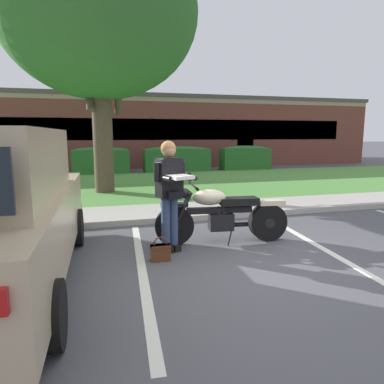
# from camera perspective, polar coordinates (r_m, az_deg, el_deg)

# --- Properties ---
(ground_plane) EXTENTS (140.00, 140.00, 0.00)m
(ground_plane) POSITION_cam_1_polar(r_m,az_deg,el_deg) (5.07, 7.83, -11.51)
(ground_plane) COLOR #4C4C51
(curb_strip) EXTENTS (60.00, 0.20, 0.12)m
(curb_strip) POSITION_cam_1_polar(r_m,az_deg,el_deg) (7.44, -0.26, -4.18)
(curb_strip) COLOR #ADA89E
(curb_strip) RESTS_ON ground
(concrete_walk) EXTENTS (60.00, 1.50, 0.08)m
(concrete_walk) POSITION_cam_1_polar(r_m,az_deg,el_deg) (8.25, -1.84, -2.99)
(concrete_walk) COLOR #ADA89E
(concrete_walk) RESTS_ON ground
(grass_lawn) EXTENTS (60.00, 7.53, 0.06)m
(grass_lawn) POSITION_cam_1_polar(r_m,az_deg,el_deg) (12.61, -6.76, 1.20)
(grass_lawn) COLOR #518E3D
(grass_lawn) RESTS_ON ground
(stall_stripe_0) EXTENTS (0.45, 4.40, 0.01)m
(stall_stripe_0) POSITION_cam_1_polar(r_m,az_deg,el_deg) (4.91, -8.14, -12.18)
(stall_stripe_0) COLOR silver
(stall_stripe_0) RESTS_ON ground
(stall_stripe_1) EXTENTS (0.45, 4.40, 0.01)m
(stall_stripe_1) POSITION_cam_1_polar(r_m,az_deg,el_deg) (5.98, 20.81, -8.76)
(stall_stripe_1) COLOR silver
(stall_stripe_1) RESTS_ON ground
(motorcycle) EXTENTS (2.24, 0.82, 1.18)m
(motorcycle) POSITION_cam_1_polar(r_m,az_deg,el_deg) (5.90, 5.74, -3.62)
(motorcycle) COLOR black
(motorcycle) RESTS_ON ground
(rider_person) EXTENTS (0.55, 0.65, 1.70)m
(rider_person) POSITION_cam_1_polar(r_m,az_deg,el_deg) (5.33, -3.58, 0.78)
(rider_person) COLOR black
(rider_person) RESTS_ON ground
(handbag) EXTENTS (0.28, 0.13, 0.36)m
(handbag) POSITION_cam_1_polar(r_m,az_deg,el_deg) (5.13, -5.12, -9.52)
(handbag) COLOR #562D19
(handbag) RESTS_ON ground
(shade_tree) EXTENTS (5.70, 5.70, 7.65)m
(shade_tree) POSITION_cam_1_polar(r_m,az_deg,el_deg) (11.50, -15.01, 26.22)
(shade_tree) COLOR #4C3D2D
(shade_tree) RESTS_ON ground
(hedge_left) EXTENTS (2.43, 0.90, 1.24)m
(hedge_left) POSITION_cam_1_polar(r_m,az_deg,el_deg) (16.77, -26.76, 4.41)
(hedge_left) COLOR #286028
(hedge_left) RESTS_ON ground
(hedge_center_left) EXTENTS (2.49, 0.90, 1.24)m
(hedge_center_left) POSITION_cam_1_polar(r_m,az_deg,el_deg) (16.46, -14.57, 5.03)
(hedge_center_left) COLOR #286028
(hedge_center_left) RESTS_ON ground
(hedge_center_right) EXTENTS (3.14, 0.90, 1.24)m
(hedge_center_right) POSITION_cam_1_polar(r_m,az_deg,el_deg) (16.91, -2.46, 5.43)
(hedge_center_right) COLOR #286028
(hedge_center_right) RESTS_ON ground
(hedge_right) EXTENTS (2.48, 0.90, 1.24)m
(hedge_right) POSITION_cam_1_polar(r_m,az_deg,el_deg) (18.04, 8.58, 5.58)
(hedge_right) COLOR #286028
(hedge_right) RESTS_ON ground
(brick_building) EXTENTS (26.98, 9.10, 3.93)m
(brick_building) POSITION_cam_1_polar(r_m,az_deg,el_deg) (23.25, -8.35, 9.65)
(brick_building) COLOR brown
(brick_building) RESTS_ON ground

